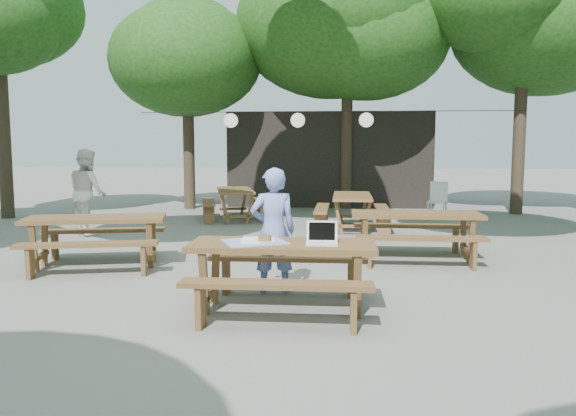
{
  "coord_description": "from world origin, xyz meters",
  "views": [
    {
      "loc": [
        0.72,
        -7.32,
        1.78
      ],
      "look_at": [
        0.15,
        -0.68,
        1.05
      ],
      "focal_mm": 35.0,
      "sensor_mm": 36.0,
      "label": 1
    }
  ],
  "objects_px": {
    "picnic_table_nw": "(96,241)",
    "plastic_chair": "(437,207)",
    "woman": "(273,230)",
    "main_picnic_table": "(282,276)",
    "second_person": "(88,192)"
  },
  "relations": [
    {
      "from": "picnic_table_nw",
      "to": "plastic_chair",
      "type": "distance_m",
      "value": 8.81
    },
    {
      "from": "woman",
      "to": "main_picnic_table",
      "type": "bearing_deg",
      "value": 90.72
    },
    {
      "from": "woman",
      "to": "second_person",
      "type": "xyz_separation_m",
      "value": [
        -4.27,
        4.23,
        0.11
      ]
    },
    {
      "from": "woman",
      "to": "plastic_chair",
      "type": "height_order",
      "value": "woman"
    },
    {
      "from": "picnic_table_nw",
      "to": "woman",
      "type": "height_order",
      "value": "woman"
    },
    {
      "from": "picnic_table_nw",
      "to": "second_person",
      "type": "bearing_deg",
      "value": 102.76
    },
    {
      "from": "main_picnic_table",
      "to": "woman",
      "type": "bearing_deg",
      "value": 103.63
    },
    {
      "from": "main_picnic_table",
      "to": "second_person",
      "type": "xyz_separation_m",
      "value": [
        -4.46,
        5.0,
        0.49
      ]
    },
    {
      "from": "picnic_table_nw",
      "to": "plastic_chair",
      "type": "bearing_deg",
      "value": 32.9
    },
    {
      "from": "main_picnic_table",
      "to": "woman",
      "type": "distance_m",
      "value": 0.88
    },
    {
      "from": "main_picnic_table",
      "to": "second_person",
      "type": "distance_m",
      "value": 6.72
    },
    {
      "from": "picnic_table_nw",
      "to": "second_person",
      "type": "distance_m",
      "value": 3.4
    },
    {
      "from": "main_picnic_table",
      "to": "picnic_table_nw",
      "type": "height_order",
      "value": "same"
    },
    {
      "from": "main_picnic_table",
      "to": "woman",
      "type": "height_order",
      "value": "woman"
    },
    {
      "from": "second_person",
      "to": "main_picnic_table",
      "type": "bearing_deg",
      "value": 178.33
    }
  ]
}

